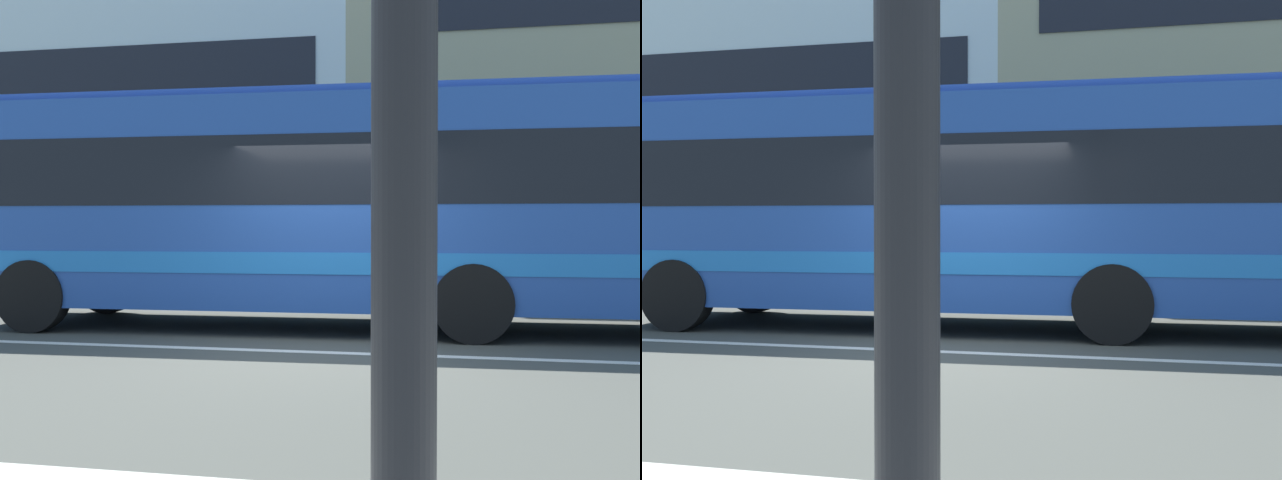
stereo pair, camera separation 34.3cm
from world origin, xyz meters
The scene contains 4 objects.
ground_plane centered at (0.00, 0.00, 0.00)m, with size 160.00×160.00×0.00m, color #45473F.
lane_centre_line centered at (0.00, 0.00, 0.00)m, with size 60.00×0.16×0.01m, color silver.
apartment_block_left centered at (-10.86, 14.38, 4.55)m, with size 18.96×8.64×9.09m.
transit_bus centered at (0.98, 2.19, 1.82)m, with size 12.46×2.96×3.30m.
Camera 1 is at (1.85, -8.67, 1.48)m, focal length 43.11 mm.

